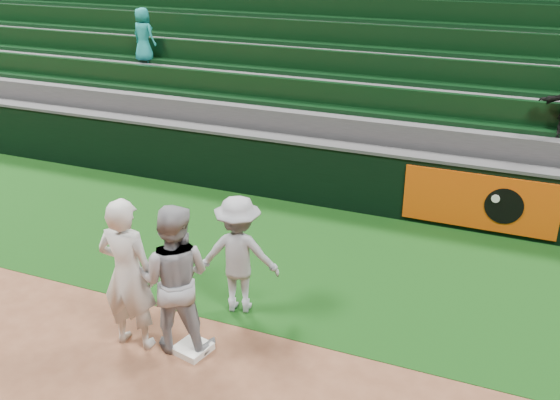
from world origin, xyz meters
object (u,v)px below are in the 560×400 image
at_px(base_coach, 239,255).
at_px(first_base, 193,348).
at_px(first_baseman, 128,274).
at_px(baserunner, 175,279).

bearing_deg(base_coach, first_base, 68.71).
bearing_deg(first_baseman, first_base, -175.48).
relative_size(first_base, base_coach, 0.24).
relative_size(baserunner, base_coach, 1.16).
height_order(first_base, first_baseman, first_baseman).
relative_size(first_baseman, baserunner, 1.04).
xyz_separation_m(first_baseman, baserunner, (0.55, 0.18, -0.04)).
height_order(baserunner, base_coach, baserunner).
xyz_separation_m(baserunner, base_coach, (0.36, 1.05, -0.12)).
relative_size(first_base, first_baseman, 0.20).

